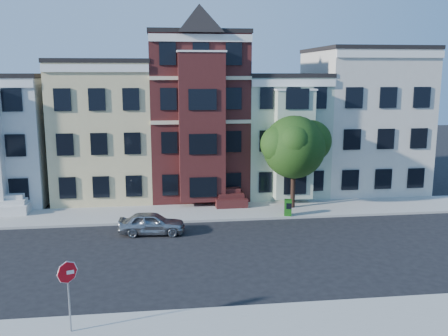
{
  "coord_description": "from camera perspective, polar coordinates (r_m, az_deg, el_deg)",
  "views": [
    {
      "loc": [
        -2.84,
        -24.41,
        9.37
      ],
      "look_at": [
        0.59,
        2.31,
        4.2
      ],
      "focal_mm": 40.0,
      "sensor_mm": 36.0,
      "label": 1
    }
  ],
  "objects": [
    {
      "name": "house_cream",
      "position": [
        42.38,
        15.46,
        5.23
      ],
      "size": [
        8.0,
        9.0,
        11.0
      ],
      "primitive_type": "cube",
      "color": "beige",
      "rests_on": "ground"
    },
    {
      "name": "far_sidewalk",
      "position": [
        33.84,
        -2.23,
        -5.09
      ],
      "size": [
        60.0,
        4.0,
        0.15
      ],
      "primitive_type": "cube",
      "color": "#9E9B93",
      "rests_on": "ground"
    },
    {
      "name": "house_yellow",
      "position": [
        39.38,
        -13.37,
        4.2
      ],
      "size": [
        7.0,
        9.0,
        10.0
      ],
      "primitive_type": "cube",
      "color": "#D6C187",
      "rests_on": "ground"
    },
    {
      "name": "newspaper_box",
      "position": [
        32.95,
        7.32,
        -4.51
      ],
      "size": [
        0.58,
        0.54,
        1.08
      ],
      "primitive_type": "cube",
      "rotation": [
        0.0,
        0.0,
        -0.27
      ],
      "color": "#1A5915",
      "rests_on": "far_sidewalk"
    },
    {
      "name": "house_brown",
      "position": [
        39.16,
        -3.15,
        5.91
      ],
      "size": [
        7.0,
        9.0,
        12.0
      ],
      "primitive_type": "cube",
      "color": "#401615",
      "rests_on": "ground"
    },
    {
      "name": "parked_car",
      "position": [
        29.78,
        -8.27,
        -6.26
      ],
      "size": [
        3.98,
        1.86,
        1.32
      ],
      "primitive_type": "imported",
      "rotation": [
        0.0,
        0.0,
        1.49
      ],
      "color": "#989BA1",
      "rests_on": "ground"
    },
    {
      "name": "street_tree",
      "position": [
        34.31,
        8.0,
        1.9
      ],
      "size": [
        7.29,
        7.29,
        7.88
      ],
      "primitive_type": null,
      "rotation": [
        0.0,
        0.0,
        -0.08
      ],
      "color": "#254C14",
      "rests_on": "far_sidewalk"
    },
    {
      "name": "ground",
      "position": [
        26.3,
        -0.64,
        -10.01
      ],
      "size": [
        120.0,
        120.0,
        0.0
      ],
      "primitive_type": "plane",
      "color": "black"
    },
    {
      "name": "house_green",
      "position": [
        40.31,
        6.15,
        3.86
      ],
      "size": [
        6.0,
        9.0,
        9.0
      ],
      "primitive_type": "cube",
      "color": "#A7B79D",
      "rests_on": "ground"
    },
    {
      "name": "stop_sign",
      "position": [
        19.15,
        -17.34,
        -13.4
      ],
      "size": [
        0.82,
        0.38,
        3.03
      ],
      "primitive_type": null,
      "rotation": [
        0.0,
        0.0,
        0.33
      ],
      "color": "#C3050E",
      "rests_on": "near_sidewalk"
    },
    {
      "name": "near_sidewalk",
      "position": [
        19.08,
        2.31,
        -18.31
      ],
      "size": [
        60.0,
        4.0,
        0.15
      ],
      "primitive_type": "cube",
      "color": "#9E9B93",
      "rests_on": "ground"
    }
  ]
}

